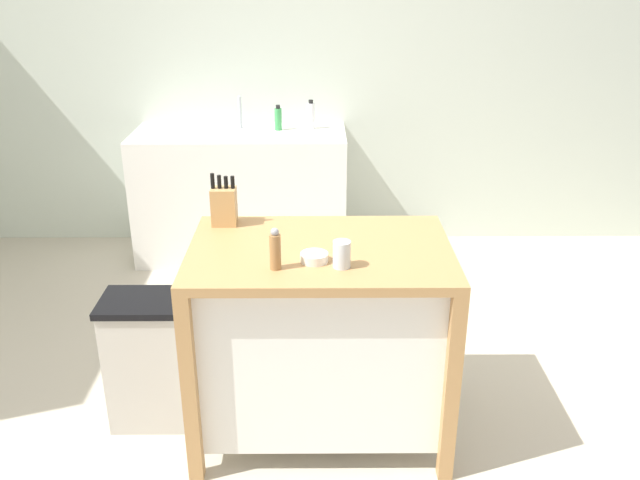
# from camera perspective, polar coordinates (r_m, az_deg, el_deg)

# --- Properties ---
(ground_plane) EXTENTS (6.63, 6.63, 0.00)m
(ground_plane) POSITION_cam_1_polar(r_m,az_deg,el_deg) (3.37, -3.95, -13.99)
(ground_plane) COLOR #BCB29E
(ground_plane) RESTS_ON ground
(wall_back) EXTENTS (5.63, 0.10, 2.60)m
(wall_back) POSITION_cam_1_polar(r_m,az_deg,el_deg) (4.94, -2.86, 14.55)
(wall_back) COLOR silver
(wall_back) RESTS_ON ground
(kitchen_island) EXTENTS (1.10, 0.74, 0.90)m
(kitchen_island) POSITION_cam_1_polar(r_m,az_deg,el_deg) (2.98, 0.02, -7.66)
(kitchen_island) COLOR #AD7F4C
(kitchen_island) RESTS_ON ground
(knife_block) EXTENTS (0.11, 0.09, 0.24)m
(knife_block) POSITION_cam_1_polar(r_m,az_deg,el_deg) (3.04, -8.12, 2.92)
(knife_block) COLOR tan
(knife_block) RESTS_ON kitchen_island
(bowl_ceramic_wide) EXTENTS (0.11, 0.11, 0.04)m
(bowl_ceramic_wide) POSITION_cam_1_polar(r_m,az_deg,el_deg) (2.67, -0.49, -1.44)
(bowl_ceramic_wide) COLOR silver
(bowl_ceramic_wide) RESTS_ON kitchen_island
(drinking_cup) EXTENTS (0.07, 0.07, 0.11)m
(drinking_cup) POSITION_cam_1_polar(r_m,az_deg,el_deg) (2.61, 1.85, -1.21)
(drinking_cup) COLOR silver
(drinking_cup) RESTS_ON kitchen_island
(pepper_grinder) EXTENTS (0.04, 0.04, 0.17)m
(pepper_grinder) POSITION_cam_1_polar(r_m,az_deg,el_deg) (2.59, -3.81, -0.83)
(pepper_grinder) COLOR #9E7042
(pepper_grinder) RESTS_ON kitchen_island
(trash_bin) EXTENTS (0.36, 0.28, 0.63)m
(trash_bin) POSITION_cam_1_polar(r_m,az_deg,el_deg) (3.22, -14.37, -9.80)
(trash_bin) COLOR #B7B2A8
(trash_bin) RESTS_ON ground
(sink_counter) EXTENTS (1.46, 0.60, 0.90)m
(sink_counter) POSITION_cam_1_polar(r_m,az_deg,el_deg) (4.82, -6.63, 3.84)
(sink_counter) COLOR white
(sink_counter) RESTS_ON ground
(sink_faucet) EXTENTS (0.02, 0.02, 0.22)m
(sink_faucet) POSITION_cam_1_polar(r_m,az_deg,el_deg) (4.81, -6.77, 10.67)
(sink_faucet) COLOR #B7BCC1
(sink_faucet) RESTS_ON sink_counter
(bottle_spray_cleaner) EXTENTS (0.05, 0.05, 0.17)m
(bottle_spray_cleaner) POSITION_cam_1_polar(r_m,az_deg,el_deg) (4.73, -3.56, 10.20)
(bottle_spray_cleaner) COLOR green
(bottle_spray_cleaner) RESTS_ON sink_counter
(bottle_dish_soap) EXTENTS (0.05, 0.05, 0.20)m
(bottle_dish_soap) POSITION_cam_1_polar(r_m,az_deg,el_deg) (4.76, -0.78, 10.49)
(bottle_dish_soap) COLOR white
(bottle_dish_soap) RESTS_ON sink_counter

